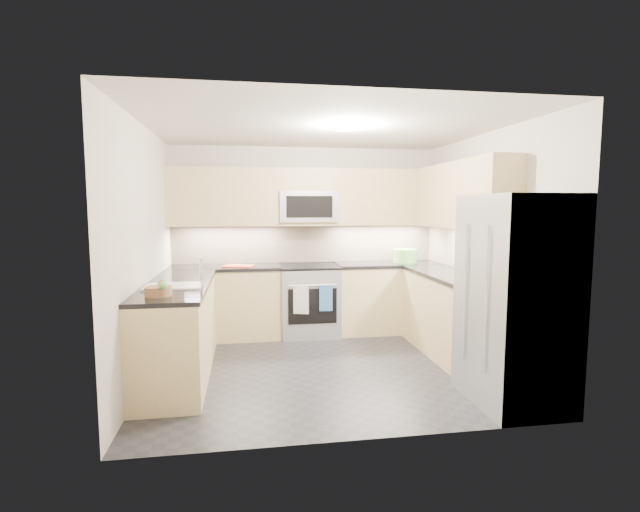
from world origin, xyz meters
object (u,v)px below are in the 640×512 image
at_px(microwave, 307,207).
at_px(refrigerator, 515,300).
at_px(utensil_bowl, 405,256).
at_px(gas_range, 309,301).
at_px(cutting_board, 239,266).
at_px(fruit_basket, 158,291).

bearing_deg(microwave, refrigerator, -60.38).
bearing_deg(utensil_bowl, gas_range, -178.79).
relative_size(utensil_bowl, cutting_board, 0.86).
height_order(refrigerator, cutting_board, refrigerator).
relative_size(microwave, fruit_basket, 3.42).
xyz_separation_m(gas_range, fruit_basket, (-1.56, -1.95, 0.53)).
xyz_separation_m(gas_range, utensil_bowl, (1.34, 0.03, 0.58)).
bearing_deg(fruit_basket, refrigerator, -8.92).
xyz_separation_m(gas_range, microwave, (0.00, 0.12, 1.24)).
xyz_separation_m(refrigerator, fruit_basket, (-3.01, 0.47, 0.08)).
relative_size(microwave, cutting_board, 2.02).
distance_m(gas_range, fruit_basket, 2.55).
height_order(cutting_board, fruit_basket, fruit_basket).
relative_size(utensil_bowl, fruit_basket, 1.45).
relative_size(refrigerator, utensil_bowl, 5.60).
height_order(gas_range, cutting_board, cutting_board).
bearing_deg(refrigerator, fruit_basket, 171.08).
distance_m(utensil_bowl, fruit_basket, 3.51).
bearing_deg(cutting_board, microwave, 10.19).
distance_m(microwave, utensil_bowl, 1.50).
bearing_deg(microwave, gas_range, -90.00).
relative_size(refrigerator, fruit_basket, 8.10).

